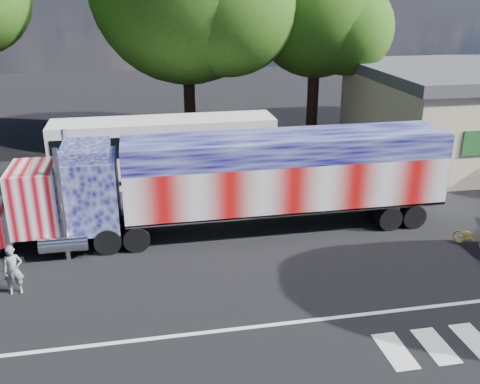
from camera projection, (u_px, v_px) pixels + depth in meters
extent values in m
plane|color=black|center=(256.00, 274.00, 18.42)|extent=(100.00, 100.00, 0.00)
cube|color=silver|center=(279.00, 324.00, 15.67)|extent=(30.00, 0.15, 0.01)
cube|color=silver|center=(395.00, 351.00, 14.51)|extent=(0.70, 1.60, 0.01)
cube|color=silver|center=(436.00, 346.00, 14.72)|extent=(0.70, 1.60, 0.01)
cube|color=silver|center=(475.00, 341.00, 14.94)|extent=(0.70, 1.60, 0.01)
cube|color=black|center=(68.00, 228.00, 20.34)|extent=(8.57, 0.95, 0.29)
cube|color=#D17982|center=(37.00, 197.00, 19.69)|extent=(1.71, 2.38, 2.38)
cube|color=black|center=(12.00, 188.00, 19.40)|extent=(0.06, 2.00, 0.86)
cube|color=#4B4E8D|center=(90.00, 192.00, 20.00)|extent=(2.09, 2.38, 2.76)
cube|color=#4B4E8D|center=(85.00, 151.00, 19.43)|extent=(1.71, 2.28, 0.48)
cylinder|color=silver|center=(69.00, 182.00, 21.00)|extent=(0.19, 0.19, 4.19)
cylinder|color=silver|center=(62.00, 206.00, 18.69)|extent=(0.19, 0.19, 4.19)
cylinder|color=silver|center=(71.00, 217.00, 21.49)|extent=(1.71, 0.63, 0.63)
cylinder|color=silver|center=(64.00, 244.00, 19.22)|extent=(1.71, 0.63, 0.63)
cylinder|color=black|center=(108.00, 240.00, 19.75)|extent=(0.99, 0.52, 0.99)
cylinder|color=black|center=(110.00, 219.00, 21.59)|extent=(0.99, 0.52, 0.99)
cylinder|color=black|center=(137.00, 238.00, 19.94)|extent=(0.99, 0.52, 0.99)
cylinder|color=black|center=(136.00, 217.00, 21.77)|extent=(0.99, 0.52, 0.99)
cube|color=black|center=(285.00, 206.00, 21.76)|extent=(12.37, 1.05, 0.29)
cube|color=#D77878|center=(286.00, 181.00, 21.37)|extent=(12.75, 2.47, 1.90)
cube|color=#444695|center=(287.00, 147.00, 20.86)|extent=(12.75, 2.47, 0.95)
cube|color=silver|center=(285.00, 203.00, 21.71)|extent=(12.75, 2.47, 0.11)
cube|color=silver|center=(434.00, 160.00, 22.33)|extent=(0.04, 2.38, 2.76)
cylinder|color=black|center=(388.00, 217.00, 21.71)|extent=(0.99, 0.52, 0.99)
cylinder|color=black|center=(368.00, 200.00, 23.55)|extent=(0.99, 0.52, 0.99)
cylinder|color=black|center=(412.00, 216.00, 21.90)|extent=(0.99, 0.52, 0.99)
cylinder|color=black|center=(391.00, 198.00, 23.73)|extent=(0.99, 0.52, 0.99)
cube|color=white|center=(165.00, 151.00, 26.75)|extent=(10.95, 2.37, 3.20)
cube|color=black|center=(164.00, 139.00, 26.54)|extent=(10.59, 2.43, 1.00)
cube|color=black|center=(166.00, 173.00, 27.18)|extent=(10.95, 2.37, 0.23)
cube|color=black|center=(50.00, 154.00, 25.74)|extent=(0.05, 2.10, 1.28)
cylinder|color=black|center=(81.00, 185.00, 25.39)|extent=(0.91, 0.27, 0.91)
cylinder|color=black|center=(84.00, 170.00, 27.48)|extent=(0.91, 0.27, 0.91)
cylinder|color=black|center=(223.00, 176.00, 26.59)|extent=(0.91, 0.27, 0.91)
cylinder|color=black|center=(216.00, 162.00, 28.69)|extent=(0.91, 0.27, 0.91)
cylinder|color=black|center=(239.00, 175.00, 26.74)|extent=(0.91, 0.27, 0.91)
cylinder|color=black|center=(231.00, 161.00, 28.83)|extent=(0.91, 0.27, 0.91)
cube|color=#1E5926|center=(478.00, 143.00, 25.14)|extent=(1.60, 0.08, 1.20)
imported|color=slate|center=(13.00, 270.00, 17.00)|extent=(0.66, 0.50, 1.65)
imported|color=gold|center=(473.00, 238.00, 20.20)|extent=(1.27, 1.55, 0.79)
cylinder|color=black|center=(189.00, 84.00, 32.54)|extent=(0.70, 0.70, 7.46)
sphere|color=#295313|center=(229.00, 6.00, 29.78)|extent=(7.79, 7.79, 7.79)
cylinder|color=black|center=(313.00, 91.00, 33.47)|extent=(0.70, 0.70, 6.30)
sphere|color=#295313|center=(317.00, 12.00, 31.78)|extent=(7.71, 7.71, 7.71)
sphere|color=#295313|center=(347.00, 29.00, 31.31)|extent=(5.40, 5.40, 5.40)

